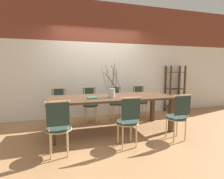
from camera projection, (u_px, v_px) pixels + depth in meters
name	position (u px, v px, depth m)	size (l,w,h in m)	color
ground_plane	(112.00, 131.00, 3.84)	(16.00, 16.00, 0.00)	#9E7047
wall_rear	(98.00, 60.00, 4.95)	(12.00, 0.06, 3.20)	silver
dining_table	(112.00, 100.00, 3.76)	(2.64, 1.02, 0.76)	#4C3321
chair_near_leftend	(59.00, 126.00, 2.67)	(0.41, 0.41, 0.89)	#233833
chair_near_left	(128.00, 120.00, 3.00)	(0.41, 0.41, 0.89)	#233833
chair_near_center	(178.00, 115.00, 3.28)	(0.41, 0.41, 0.89)	#233833
chair_far_leftend	(59.00, 104.00, 4.27)	(0.41, 0.41, 0.89)	#233833
chair_far_left	(90.00, 103.00, 4.49)	(0.41, 0.41, 0.89)	#233833
chair_far_center	(116.00, 101.00, 4.68)	(0.41, 0.41, 0.89)	#233833
chair_far_right	(140.00, 100.00, 4.88)	(0.41, 0.41, 0.89)	#233833
vase_centerpiece	(112.00, 92.00, 3.63)	(0.37, 0.34, 0.71)	silver
book_stack	(92.00, 98.00, 3.54)	(0.19, 0.18, 0.02)	#1E6B4C
shelving_rack	(175.00, 89.00, 5.52)	(0.56, 0.31, 1.45)	#422D1E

